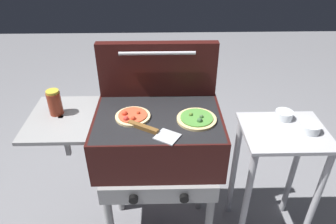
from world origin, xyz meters
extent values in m
cube|color=#38110F|center=(0.00, 0.00, 0.78)|extent=(0.64, 0.48, 0.24)
cube|color=black|center=(0.00, 0.00, 0.90)|extent=(0.61, 0.46, 0.01)
cube|color=gray|center=(-0.48, 0.00, 0.89)|extent=(0.32, 0.41, 0.02)
cube|color=gray|center=(-0.48, 0.00, 0.78)|extent=(0.02, 0.02, 0.24)
cube|color=gray|center=(0.00, -0.25, 0.61)|extent=(0.58, 0.02, 0.10)
cylinder|color=black|center=(-0.12, -0.28, 0.61)|extent=(0.04, 0.02, 0.04)
cylinder|color=black|center=(0.12, -0.28, 0.61)|extent=(0.04, 0.02, 0.04)
cylinder|color=gray|center=(-0.27, -0.19, 0.33)|extent=(0.04, 0.04, 0.66)
cylinder|color=gray|center=(0.27, -0.19, 0.33)|extent=(0.04, 0.04, 0.66)
cylinder|color=gray|center=(-0.27, 0.19, 0.33)|extent=(0.04, 0.04, 0.66)
cylinder|color=gray|center=(0.27, 0.19, 0.33)|extent=(0.04, 0.04, 0.66)
cube|color=#38110F|center=(0.00, 0.21, 1.05)|extent=(0.63, 0.05, 0.30)
cylinder|color=#B7B7BC|center=(0.00, 0.17, 1.16)|extent=(0.38, 0.02, 0.02)
cylinder|color=beige|center=(-0.12, -0.02, 0.91)|extent=(0.17, 0.17, 0.01)
cylinder|color=#D14C2D|center=(-0.12, -0.02, 0.92)|extent=(0.14, 0.14, 0.01)
sphere|color=#E14127|center=(-0.16, -0.01, 0.92)|extent=(0.03, 0.03, 0.03)
sphere|color=#EB3F23|center=(-0.12, -0.06, 0.92)|extent=(0.02, 0.02, 0.02)
sphere|color=#D24223|center=(-0.10, -0.01, 0.92)|extent=(0.02, 0.02, 0.02)
sphere|color=red|center=(-0.15, -0.06, 0.92)|extent=(0.03, 0.03, 0.03)
cylinder|color=#E0C17F|center=(0.19, -0.05, 0.91)|extent=(0.19, 0.19, 0.01)
cylinder|color=#4C8C38|center=(0.19, -0.05, 0.92)|extent=(0.16, 0.16, 0.01)
sphere|color=#57812F|center=(0.16, -0.03, 0.92)|extent=(0.02, 0.02, 0.02)
sphere|color=#3C6938|center=(0.20, -0.08, 0.92)|extent=(0.03, 0.03, 0.03)
sphere|color=#476C3C|center=(0.21, -0.05, 0.92)|extent=(0.02, 0.02, 0.02)
cylinder|color=maroon|center=(-0.51, 0.03, 0.96)|extent=(0.07, 0.07, 0.12)
cylinder|color=gold|center=(-0.51, 0.03, 1.02)|extent=(0.06, 0.06, 0.01)
cube|color=#B7BABF|center=(0.04, -0.18, 0.90)|extent=(0.13, 0.13, 0.01)
cube|color=brown|center=(-0.07, -0.11, 0.91)|extent=(0.15, 0.10, 0.02)
cube|color=#B2B2B7|center=(0.66, 0.00, 0.79)|extent=(0.44, 0.36, 0.02)
cylinder|color=#B2B2B7|center=(0.47, -0.15, 0.39)|extent=(0.04, 0.04, 0.78)
cylinder|color=#B2B2B7|center=(0.85, -0.15, 0.39)|extent=(0.04, 0.04, 0.78)
cylinder|color=#B2B2B7|center=(0.47, 0.15, 0.39)|extent=(0.04, 0.04, 0.78)
cylinder|color=#B2B2B7|center=(0.85, 0.15, 0.39)|extent=(0.04, 0.04, 0.78)
cylinder|color=silver|center=(0.78, -0.01, 0.82)|extent=(0.10, 0.10, 0.04)
cylinder|color=beige|center=(0.78, -0.01, 0.81)|extent=(0.08, 0.08, 0.02)
cylinder|color=silver|center=(0.69, 0.11, 0.82)|extent=(0.10, 0.10, 0.04)
cylinder|color=beige|center=(0.69, 0.11, 0.81)|extent=(0.08, 0.08, 0.02)
camera|label=1|loc=(0.02, -1.29, 1.75)|focal=33.20mm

